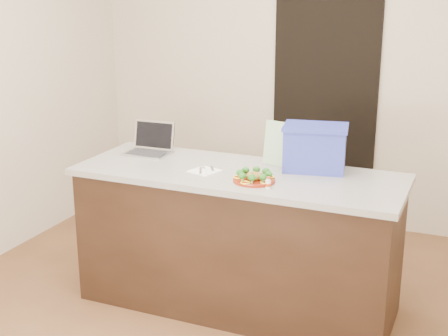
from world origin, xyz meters
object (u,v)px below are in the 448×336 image
at_px(plate, 254,180).
at_px(laptop, 150,145).
at_px(island, 238,239).
at_px(napkin, 205,171).
at_px(chair, 297,191).
at_px(yogurt_bottle, 268,184).
at_px(blue_box, 315,147).

height_order(plate, laptop, laptop).
relative_size(island, napkin, 12.68).
relative_size(laptop, chair, 0.31).
bearing_deg(laptop, yogurt_bottle, -24.77).
xyz_separation_m(island, chair, (0.15, 0.80, 0.10)).
xyz_separation_m(yogurt_bottle, chair, (-0.13, 1.04, -0.39)).
relative_size(yogurt_bottle, laptop, 0.22).
distance_m(yogurt_bottle, laptop, 1.09).
bearing_deg(chair, plate, -113.26).
xyz_separation_m(plate, yogurt_bottle, (0.12, -0.09, 0.02)).
bearing_deg(napkin, blue_box, 26.59).
bearing_deg(island, blue_box, 28.05).
bearing_deg(plate, chair, 90.60).
distance_m(plate, laptop, 0.95).
relative_size(plate, napkin, 1.55).
height_order(plate, napkin, plate).
bearing_deg(blue_box, chair, 104.81).
height_order(plate, blue_box, blue_box).
bearing_deg(blue_box, yogurt_bottle, -117.58).
bearing_deg(blue_box, plate, -135.30).
bearing_deg(yogurt_bottle, plate, 142.76).
height_order(plate, chair, chair).
height_order(laptop, blue_box, blue_box).
bearing_deg(island, plate, -42.95).
bearing_deg(plate, blue_box, 55.25).
relative_size(yogurt_bottle, blue_box, 0.16).
xyz_separation_m(blue_box, chair, (-0.27, 0.57, -0.50)).
height_order(yogurt_bottle, laptop, laptop).
bearing_deg(blue_box, laptop, 171.63).
xyz_separation_m(plate, chair, (-0.01, 0.95, -0.37)).
bearing_deg(yogurt_bottle, laptop, 157.18).
xyz_separation_m(laptop, blue_box, (1.15, 0.04, 0.09)).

